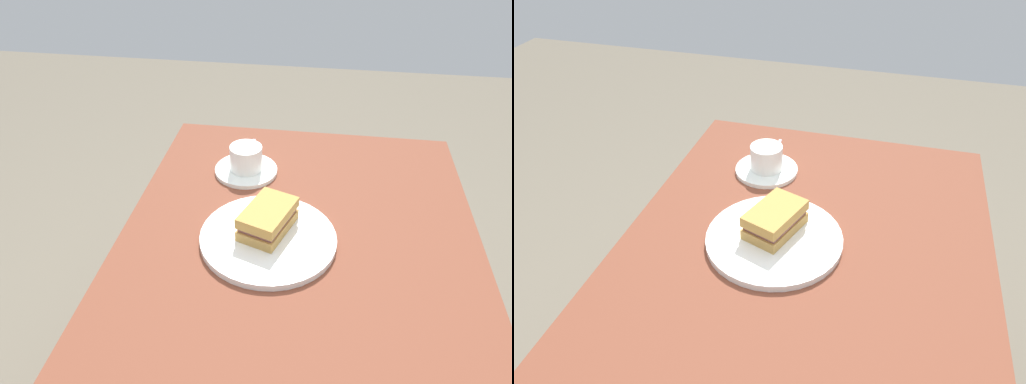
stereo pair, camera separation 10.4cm
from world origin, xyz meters
The scene contains 6 objects.
dining_table centered at (0.00, 0.00, 0.60)m, with size 1.25×0.72×0.72m.
sandwich_plate centered at (0.16, 0.06, 0.73)m, with size 0.27×0.27×0.01m, color white.
sandwich_front centered at (0.18, 0.06, 0.76)m, with size 0.14×0.12×0.05m.
coffee_saucer centered at (0.40, 0.14, 0.73)m, with size 0.15×0.15×0.01m, color white.
coffee_cup centered at (0.40, 0.14, 0.77)m, with size 0.10×0.08×0.06m.
spoon centered at (0.47, 0.14, 0.74)m, with size 0.10×0.02×0.01m.
Camera 1 is at (-0.56, -0.02, 1.36)m, focal length 33.76 mm.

